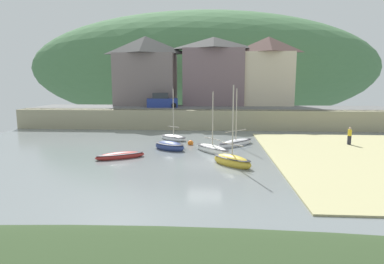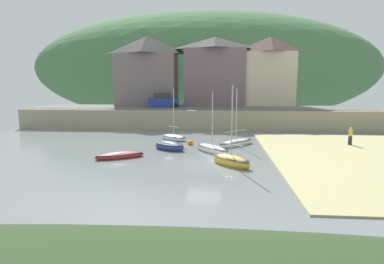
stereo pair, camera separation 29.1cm
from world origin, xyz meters
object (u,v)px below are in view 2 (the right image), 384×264
object	(u,v)px
sailboat_white_hull	(169,146)
sailboat_nearest_shore	(120,156)
rowboat_small_beached	(212,149)
person_on_slipway	(350,135)
waterfront_building_left	(147,70)
dinghy_open_wooden	(236,143)
waterfront_building_centre	(215,71)
waterfront_building_right	(269,71)
sailboat_blue_trim	(231,161)
mooring_buoy	(191,143)
parked_car_near_slipway	(163,101)
sailboat_tall_mast	(174,137)

from	to	relation	value
sailboat_white_hull	sailboat_nearest_shore	bearing A→B (deg)	-103.21
rowboat_small_beached	person_on_slipway	bearing A→B (deg)	66.62
waterfront_building_left	dinghy_open_wooden	size ratio (longest dim) A/B	1.84
waterfront_building_left	waterfront_building_centre	world-z (taller)	waterfront_building_left
waterfront_building_right	rowboat_small_beached	distance (m)	24.01
waterfront_building_left	sailboat_nearest_shore	bearing A→B (deg)	-83.14
sailboat_blue_trim	mooring_buoy	bearing A→B (deg)	158.83
waterfront_building_centre	waterfront_building_right	world-z (taller)	waterfront_building_centre
parked_car_near_slipway	mooring_buoy	xyz separation A→B (m)	(4.84, -13.88, -3.04)
parked_car_near_slipway	person_on_slipway	distance (m)	23.70
sailboat_white_hull	sailboat_blue_trim	xyz separation A→B (m)	(5.13, -5.05, 0.04)
rowboat_small_beached	person_on_slipway	distance (m)	13.19
waterfront_building_centre	person_on_slipway	bearing A→B (deg)	-54.62
sailboat_white_hull	parked_car_near_slipway	xyz separation A→B (m)	(-3.18, 16.15, 2.91)
parked_car_near_slipway	waterfront_building_right	bearing A→B (deg)	11.99
waterfront_building_left	sailboat_white_hull	size ratio (longest dim) A/B	3.05
sailboat_blue_trim	rowboat_small_beached	size ratio (longest dim) A/B	1.12
sailboat_blue_trim	sailboat_nearest_shore	bearing A→B (deg)	-147.11
sailboat_white_hull	dinghy_open_wooden	size ratio (longest dim) A/B	0.60
waterfront_building_left	waterfront_building_centre	xyz separation A→B (m)	(9.98, 0.00, -0.11)
parked_car_near_slipway	sailboat_blue_trim	bearing A→B (deg)	-73.61
waterfront_building_right	sailboat_nearest_shore	xyz separation A→B (m)	(-14.92, -24.10, -7.18)
dinghy_open_wooden	mooring_buoy	bearing A→B (deg)	132.32
sailboat_tall_mast	sailboat_blue_trim	world-z (taller)	sailboat_blue_trim
sailboat_nearest_shore	sailboat_blue_trim	distance (m)	8.64
sailboat_white_hull	person_on_slipway	size ratio (longest dim) A/B	2.02
waterfront_building_left	rowboat_small_beached	bearing A→B (deg)	-65.15
waterfront_building_centre	dinghy_open_wooden	bearing A→B (deg)	-83.42
dinghy_open_wooden	sailboat_blue_trim	bearing A→B (deg)	-140.87
waterfront_building_left	parked_car_near_slipway	size ratio (longest dim) A/B	2.36
waterfront_building_right	dinghy_open_wooden	size ratio (longest dim) A/B	1.80
waterfront_building_right	sailboat_nearest_shore	bearing A→B (deg)	-121.75
sailboat_nearest_shore	parked_car_near_slipway	distance (m)	19.83
parked_car_near_slipway	mooring_buoy	distance (m)	15.01
waterfront_building_right	rowboat_small_beached	world-z (taller)	waterfront_building_right
sailboat_nearest_shore	dinghy_open_wooden	xyz separation A→B (m)	(9.22, 5.52, 0.06)
waterfront_building_right	sailboat_white_hull	world-z (taller)	waterfront_building_right
sailboat_blue_trim	mooring_buoy	xyz separation A→B (m)	(-3.46, 7.32, -0.17)
waterfront_building_centre	sailboat_tall_mast	bearing A→B (deg)	-103.95
sailboat_tall_mast	dinghy_open_wooden	bearing A→B (deg)	14.16
sailboat_white_hull	person_on_slipway	world-z (taller)	person_on_slipway
waterfront_building_right	sailboat_nearest_shore	size ratio (longest dim) A/B	2.57
sailboat_white_hull	parked_car_near_slipway	size ratio (longest dim) A/B	0.77
sailboat_white_hull	mooring_buoy	distance (m)	2.82
rowboat_small_beached	sailboat_tall_mast	bearing A→B (deg)	175.05
waterfront_building_right	mooring_buoy	size ratio (longest dim) A/B	18.12
dinghy_open_wooden	parked_car_near_slipway	size ratio (longest dim) A/B	1.28
waterfront_building_centre	dinghy_open_wooden	size ratio (longest dim) A/B	1.81
sailboat_nearest_shore	dinghy_open_wooden	distance (m)	10.75
dinghy_open_wooden	rowboat_small_beached	size ratio (longest dim) A/B	1.04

